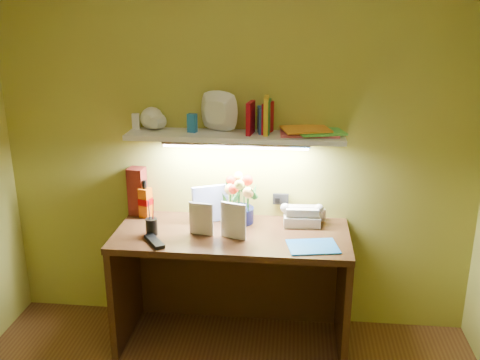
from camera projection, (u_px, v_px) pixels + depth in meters
name	position (u px, v px, depth m)	size (l,w,h in m)	color
desk	(232.00, 288.00, 3.31)	(1.40, 0.60, 0.75)	#3B1910
flower_bouquet	(239.00, 197.00, 3.30)	(0.21, 0.21, 0.33)	#0C113A
telephone	(302.00, 214.00, 3.30)	(0.22, 0.17, 0.13)	beige
desk_clock	(319.00, 215.00, 3.36)	(0.08, 0.04, 0.08)	silver
whisky_bottle	(145.00, 199.00, 3.39)	(0.07, 0.07, 0.25)	#BF4B06
whisky_box	(137.00, 191.00, 3.43)	(0.10, 0.10, 0.31)	#5E1812
pen_cup	(151.00, 221.00, 3.14)	(0.07, 0.07, 0.17)	black
art_card	(210.00, 204.00, 3.34)	(0.22, 0.04, 0.22)	white
tv_remote	(154.00, 241.00, 3.05)	(0.05, 0.19, 0.02)	black
blue_folder	(313.00, 247.00, 3.00)	(0.28, 0.20, 0.01)	blue
desk_book_a	(189.00, 217.00, 3.16)	(0.15, 0.02, 0.20)	silver
desk_book_b	(221.00, 219.00, 3.11)	(0.16, 0.02, 0.22)	white
wall_shelf	(231.00, 130.00, 3.18)	(1.31, 0.34, 0.25)	white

